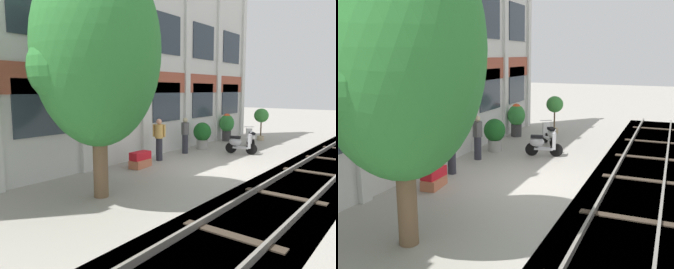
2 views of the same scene
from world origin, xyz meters
The scene contains 12 objects.
ground_plane centered at (0.00, 0.00, 0.00)m, with size 80.00×80.00×0.00m, color #9E998E.
apartment_facade centered at (0.00, 3.33, 4.15)m, with size 18.21×0.64×8.35m.
rail_tracks centered at (0.00, -3.16, -0.13)m, with size 25.85×2.80×0.43m.
broadleaf_tree centered at (-4.40, 0.62, 3.66)m, with size 3.33×3.17×6.19m.
potted_plant_tall_urn centered at (7.50, 1.18, 1.29)m, with size 0.79×0.79×1.76m.
potted_plant_glazed_jar centered at (6.13, 2.57, 0.89)m, with size 0.79×0.79×1.50m.
potted_plant_square_trough centered at (-1.36, 2.05, 0.27)m, with size 0.92×0.54×0.57m.
potted_plant_ribbed_drum centered at (3.17, 2.28, 0.72)m, with size 0.83×0.83×1.26m.
scooter_near_curb centered at (4.97, 0.64, 0.44)m, with size 1.16×0.90×0.98m.
scooter_second_parked centered at (3.17, 0.36, 0.44)m, with size 0.57×1.37×0.98m.
resident_by_doorway centered at (1.81, 2.31, 0.84)m, with size 0.49×0.34×1.58m.
resident_watching_tracks centered at (-0.04, 2.27, 0.89)m, with size 0.34×0.49×1.65m.
Camera 1 is at (-9.85, -5.85, 2.77)m, focal length 35.00 mm.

